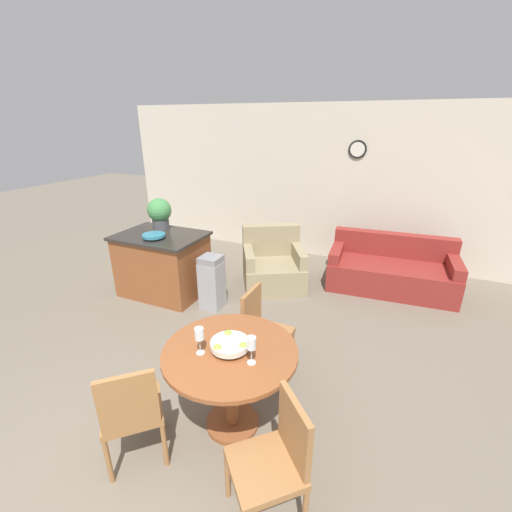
{
  "coord_description": "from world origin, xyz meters",
  "views": [
    {
      "loc": [
        1.38,
        -0.76,
        2.42
      ],
      "look_at": [
        -0.09,
        2.57,
        0.97
      ],
      "focal_mm": 24.0,
      "sensor_mm": 36.0,
      "label": 1
    }
  ],
  "objects": [
    {
      "name": "dining_chair_far_side",
      "position": [
        0.27,
        1.92,
        0.49
      ],
      "size": [
        0.43,
        0.43,
        0.89
      ],
      "rotation": [
        0.0,
        0.0,
        4.68
      ],
      "color": "#9E6B3D",
      "rests_on": "ground_plane"
    },
    {
      "name": "wine_glass_right",
      "position": [
        0.53,
        1.08,
        0.93
      ],
      "size": [
        0.07,
        0.07,
        0.22
      ],
      "color": "silver",
      "rests_on": "dining_table"
    },
    {
      "name": "couch",
      "position": [
        1.35,
        4.43,
        0.28
      ],
      "size": [
        1.86,
        1.0,
        0.78
      ],
      "rotation": [
        0.0,
        0.0,
        0.07
      ],
      "color": "maroon",
      "rests_on": "ground_plane"
    },
    {
      "name": "teal_bowl",
      "position": [
        -1.68,
        2.73,
        0.95
      ],
      "size": [
        0.31,
        0.31,
        0.06
      ],
      "color": "teal",
      "rests_on": "kitchen_island"
    },
    {
      "name": "kitchen_island",
      "position": [
        -1.72,
        2.9,
        0.46
      ],
      "size": [
        1.22,
        0.88,
        0.91
      ],
      "color": "brown",
      "rests_on": "ground_plane"
    },
    {
      "name": "fruit_bowl",
      "position": [
        0.32,
        1.16,
        0.82
      ],
      "size": [
        0.3,
        0.3,
        0.1
      ],
      "color": "silver",
      "rests_on": "dining_table"
    },
    {
      "name": "armchair",
      "position": [
        -0.34,
        3.79,
        0.3
      ],
      "size": [
        1.2,
        1.19,
        0.89
      ],
      "rotation": [
        0.0,
        0.0,
        0.51
      ],
      "color": "#998966",
      "rests_on": "ground_plane"
    },
    {
      "name": "dining_table",
      "position": [
        0.32,
        1.16,
        0.59
      ],
      "size": [
        1.06,
        1.06,
        0.77
      ],
      "color": "brown",
      "rests_on": "ground_plane"
    },
    {
      "name": "potted_plant",
      "position": [
        -1.88,
        3.14,
        1.16
      ],
      "size": [
        0.35,
        0.35,
        0.46
      ],
      "color": "#4C4C51",
      "rests_on": "kitchen_island"
    },
    {
      "name": "wine_glass_left",
      "position": [
        0.13,
        1.03,
        0.93
      ],
      "size": [
        0.07,
        0.07,
        0.22
      ],
      "color": "silver",
      "rests_on": "dining_table"
    },
    {
      "name": "dining_chair_near_right",
      "position": [
        0.89,
        0.65,
        0.49
      ],
      "size": [
        0.59,
        0.59,
        0.89
      ],
      "rotation": [
        0.0,
        0.0,
        8.61
      ],
      "color": "#9E6B3D",
      "rests_on": "ground_plane"
    },
    {
      "name": "dining_chair_near_left",
      "position": [
        -0.18,
        0.58,
        0.49
      ],
      "size": [
        0.59,
        0.59,
        0.89
      ],
      "rotation": [
        0.0,
        0.0,
        7.04
      ],
      "color": "#9E6B3D",
      "rests_on": "ground_plane"
    },
    {
      "name": "trash_bin",
      "position": [
        -0.84,
        2.81,
        0.37
      ],
      "size": [
        0.28,
        0.28,
        0.75
      ],
      "color": "#9E9EA3",
      "rests_on": "ground_plane"
    },
    {
      "name": "wall_back",
      "position": [
        0.0,
        5.35,
        1.35
      ],
      "size": [
        8.0,
        0.09,
        2.7
      ],
      "color": "beige",
      "rests_on": "ground_plane"
    }
  ]
}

